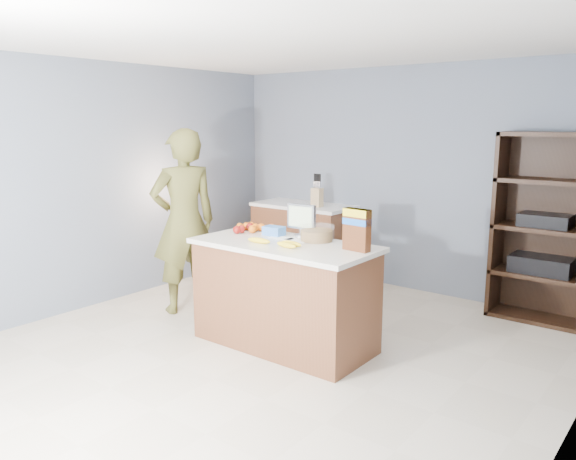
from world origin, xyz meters
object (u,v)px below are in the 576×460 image
Objects in this scene: shelving_unit at (546,232)px; tv at (301,218)px; person at (184,222)px; cereal_box at (357,227)px; counter_peninsula at (284,298)px.

tv is at bearing -132.88° from shelving_unit.
person is 1.32m from tv.
shelving_unit is at bearing 64.45° from cereal_box.
tv is (-1.61, -1.73, 0.19)m from shelving_unit.
person reaches higher than shelving_unit.
counter_peninsula is 0.93m from cereal_box.
shelving_unit reaches higher than counter_peninsula.
counter_peninsula is at bearing -127.11° from shelving_unit.
cereal_box is at bearing 10.54° from counter_peninsula.
cereal_box is at bearing -16.29° from tv.
counter_peninsula is 0.87× the size of shelving_unit.
person reaches higher than cereal_box.
cereal_box is at bearing -115.55° from shelving_unit.
counter_peninsula is 0.85× the size of person.
person is at bearing -179.60° from cereal_box.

